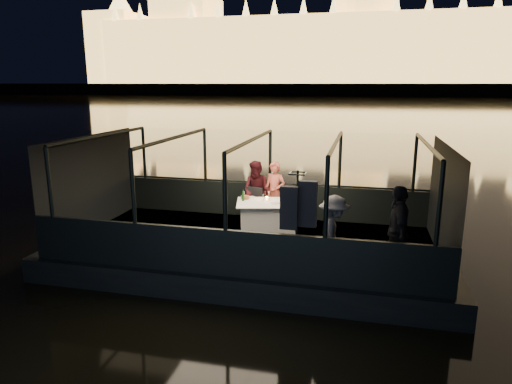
% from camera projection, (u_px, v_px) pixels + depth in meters
% --- Properties ---
extents(river_water, '(500.00, 500.00, 0.00)m').
position_uv_depth(river_water, '(353.00, 105.00, 86.20)').
color(river_water, black).
rests_on(river_water, ground).
extents(boat_hull, '(8.60, 4.40, 1.00)m').
position_uv_depth(boat_hull, '(252.00, 261.00, 10.50)').
color(boat_hull, black).
rests_on(boat_hull, river_water).
extents(boat_deck, '(8.00, 4.00, 0.04)m').
position_uv_depth(boat_deck, '(252.00, 242.00, 10.38)').
color(boat_deck, black).
rests_on(boat_deck, boat_hull).
extents(gunwale_port, '(8.00, 0.08, 0.90)m').
position_uv_depth(gunwale_port, '(270.00, 200.00, 12.17)').
color(gunwale_port, black).
rests_on(gunwale_port, boat_deck).
extents(gunwale_starboard, '(8.00, 0.08, 0.90)m').
position_uv_depth(gunwale_starboard, '(226.00, 253.00, 8.38)').
color(gunwale_starboard, black).
rests_on(gunwale_starboard, boat_deck).
extents(cabin_glass_port, '(8.00, 0.02, 1.40)m').
position_uv_depth(cabin_glass_port, '(270.00, 158.00, 11.90)').
color(cabin_glass_port, '#99B2B2').
rests_on(cabin_glass_port, gunwale_port).
extents(cabin_glass_starboard, '(8.00, 0.02, 1.40)m').
position_uv_depth(cabin_glass_starboard, '(225.00, 192.00, 8.12)').
color(cabin_glass_starboard, '#99B2B2').
rests_on(cabin_glass_starboard, gunwale_starboard).
extents(cabin_roof_glass, '(8.00, 4.00, 0.02)m').
position_uv_depth(cabin_roof_glass, '(252.00, 140.00, 9.85)').
color(cabin_roof_glass, '#99B2B2').
rests_on(cabin_roof_glass, boat_deck).
extents(end_wall_fore, '(0.02, 4.00, 2.30)m').
position_uv_depth(end_wall_fore, '(91.00, 183.00, 11.01)').
color(end_wall_fore, black).
rests_on(end_wall_fore, boat_deck).
extents(end_wall_aft, '(0.02, 4.00, 2.30)m').
position_uv_depth(end_wall_aft, '(444.00, 202.00, 9.21)').
color(end_wall_aft, black).
rests_on(end_wall_aft, boat_deck).
extents(canopy_ribs, '(8.00, 4.00, 2.30)m').
position_uv_depth(canopy_ribs, '(252.00, 192.00, 10.11)').
color(canopy_ribs, black).
rests_on(canopy_ribs, boat_deck).
extents(embankment, '(400.00, 140.00, 6.00)m').
position_uv_depth(embankment, '(362.00, 90.00, 208.99)').
color(embankment, '#423D33').
rests_on(embankment, ground).
extents(parliament_building, '(220.00, 32.00, 60.00)m').
position_uv_depth(parliament_building, '(365.00, 14.00, 169.38)').
color(parliament_building, '#F2D18C').
rests_on(parliament_building, embankment).
extents(dining_table_central, '(1.65, 1.35, 0.77)m').
position_uv_depth(dining_table_central, '(268.00, 218.00, 10.82)').
color(dining_table_central, silver).
rests_on(dining_table_central, boat_deck).
extents(chair_port_left, '(0.50, 0.50, 0.92)m').
position_uv_depth(chair_port_left, '(253.00, 207.00, 11.47)').
color(chair_port_left, black).
rests_on(chair_port_left, boat_deck).
extents(chair_port_right, '(0.62, 0.62, 1.00)m').
position_uv_depth(chair_port_right, '(281.00, 207.00, 11.53)').
color(chair_port_right, black).
rests_on(chair_port_right, boat_deck).
extents(coat_stand, '(0.62, 0.53, 2.01)m').
position_uv_depth(coat_stand, '(297.00, 231.00, 8.23)').
color(coat_stand, black).
rests_on(coat_stand, boat_deck).
extents(person_woman_coral, '(0.64, 0.50, 1.57)m').
position_uv_depth(person_woman_coral, '(275.00, 193.00, 11.66)').
color(person_woman_coral, '#D5614D').
rests_on(person_woman_coral, boat_deck).
extents(person_man_maroon, '(0.88, 0.76, 1.58)m').
position_uv_depth(person_man_maroon, '(257.00, 193.00, 11.69)').
color(person_man_maroon, '#3A1016').
rests_on(person_man_maroon, boat_deck).
extents(passenger_stripe, '(0.67, 1.05, 1.53)m').
position_uv_depth(passenger_stripe, '(334.00, 231.00, 8.36)').
color(passenger_stripe, silver).
rests_on(passenger_stripe, boat_deck).
extents(passenger_dark, '(0.51, 1.05, 1.72)m').
position_uv_depth(passenger_dark, '(397.00, 232.00, 8.33)').
color(passenger_dark, black).
rests_on(passenger_dark, boat_deck).
extents(wine_bottle, '(0.07, 0.07, 0.27)m').
position_uv_depth(wine_bottle, '(243.00, 195.00, 10.82)').
color(wine_bottle, '#143816').
rests_on(wine_bottle, dining_table_central).
extents(bread_basket, '(0.24, 0.24, 0.08)m').
position_uv_depth(bread_basket, '(245.00, 197.00, 11.03)').
color(bread_basket, brown).
rests_on(bread_basket, dining_table_central).
extents(amber_candle, '(0.08, 0.08, 0.08)m').
position_uv_depth(amber_candle, '(267.00, 198.00, 10.93)').
color(amber_candle, '#FFBA3F').
rests_on(amber_candle, dining_table_central).
extents(plate_near, '(0.25, 0.25, 0.01)m').
position_uv_depth(plate_near, '(275.00, 203.00, 10.64)').
color(plate_near, silver).
rests_on(plate_near, dining_table_central).
extents(plate_far, '(0.34, 0.34, 0.02)m').
position_uv_depth(plate_far, '(251.00, 198.00, 11.14)').
color(plate_far, white).
rests_on(plate_far, dining_table_central).
extents(wine_glass_white, '(0.09, 0.09, 0.21)m').
position_uv_depth(wine_glass_white, '(244.00, 196.00, 10.90)').
color(wine_glass_white, white).
rests_on(wine_glass_white, dining_table_central).
extents(wine_glass_red, '(0.07, 0.07, 0.18)m').
position_uv_depth(wine_glass_red, '(269.00, 195.00, 11.02)').
color(wine_glass_red, silver).
rests_on(wine_glass_red, dining_table_central).
extents(wine_glass_empty, '(0.06, 0.06, 0.18)m').
position_uv_depth(wine_glass_empty, '(263.00, 198.00, 10.75)').
color(wine_glass_empty, silver).
rests_on(wine_glass_empty, dining_table_central).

